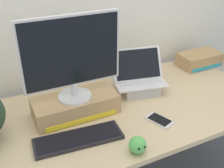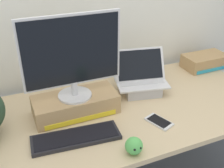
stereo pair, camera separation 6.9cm
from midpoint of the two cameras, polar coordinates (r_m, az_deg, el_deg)
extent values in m
cube|color=tan|center=(1.63, 1.22, -6.01)|extent=(1.90, 0.84, 0.03)
cylinder|color=#B2B2B7|center=(2.50, 16.62, -3.69)|extent=(0.05, 0.05, 0.70)
cube|color=tan|center=(1.59, -6.16, -4.15)|extent=(0.47, 0.21, 0.11)
cube|color=yellow|center=(1.53, -4.88, -7.27)|extent=(0.40, 0.00, 0.03)
cylinder|color=silver|center=(1.56, -6.28, -2.26)|extent=(0.18, 0.18, 0.01)
cylinder|color=silver|center=(1.54, -6.36, -0.83)|extent=(0.04, 0.04, 0.08)
cube|color=silver|center=(1.44, -6.83, 6.67)|extent=(0.52, 0.02, 0.38)
cube|color=black|center=(1.43, -6.71, 6.52)|extent=(0.50, 0.01, 0.36)
cube|color=#ADADB2|center=(1.81, 7.01, -0.70)|extent=(0.26, 0.24, 0.06)
cube|color=silver|center=(1.79, 7.08, 0.31)|extent=(0.36, 0.28, 0.01)
cube|color=#B7B7BC|center=(1.80, 6.95, 0.73)|extent=(0.30, 0.17, 0.00)
cube|color=silver|center=(1.80, 6.75, 3.90)|extent=(0.33, 0.17, 0.19)
cube|color=black|center=(1.79, 6.79, 3.91)|extent=(0.30, 0.15, 0.17)
cube|color=black|center=(1.43, -5.93, -10.80)|extent=(0.45, 0.18, 0.02)
cube|color=black|center=(1.42, -5.96, -10.44)|extent=(0.42, 0.16, 0.00)
cube|color=silver|center=(1.56, 10.77, -7.56)|extent=(0.13, 0.17, 0.01)
cube|color=black|center=(1.56, 10.78, -7.38)|extent=(0.11, 0.13, 0.00)
sphere|color=#56B256|center=(1.34, 5.98, -12.38)|extent=(0.08, 0.08, 0.08)
sphere|color=black|center=(1.30, 6.19, -13.16)|extent=(0.01, 0.01, 0.01)
sphere|color=black|center=(1.31, 7.35, -12.79)|extent=(0.01, 0.01, 0.01)
cube|color=#A88456|center=(2.24, 19.12, 4.40)|extent=(0.32, 0.18, 0.10)
cube|color=#2899BC|center=(2.19, 20.52, 2.67)|extent=(0.27, 0.00, 0.02)
camera|label=1|loc=(0.03, -88.71, 0.72)|focal=45.05mm
camera|label=2|loc=(0.03, 91.29, -0.72)|focal=45.05mm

